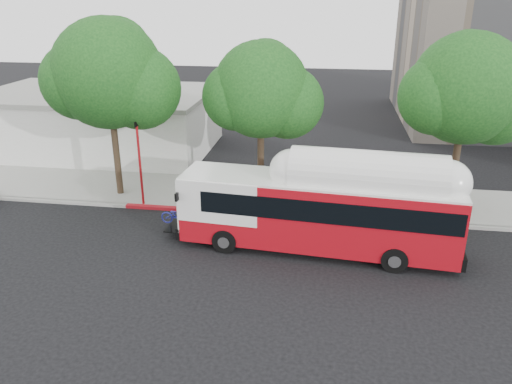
% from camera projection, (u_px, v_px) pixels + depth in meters
% --- Properties ---
extents(ground, '(120.00, 120.00, 0.00)m').
position_uv_depth(ground, '(264.00, 252.00, 22.20)').
color(ground, black).
rests_on(ground, ground).
extents(sidewalk, '(60.00, 5.00, 0.15)m').
position_uv_depth(sidewalk, '(279.00, 196.00, 28.15)').
color(sidewalk, gray).
rests_on(sidewalk, ground).
extents(curb_strip, '(60.00, 0.30, 0.15)m').
position_uv_depth(curb_strip, '(274.00, 215.00, 25.76)').
color(curb_strip, gray).
rests_on(curb_strip, ground).
extents(red_curb_segment, '(10.00, 0.32, 0.16)m').
position_uv_depth(red_curb_segment, '(217.00, 211.00, 26.17)').
color(red_curb_segment, maroon).
rests_on(red_curb_segment, ground).
extents(street_tree_left, '(6.67, 5.80, 9.74)m').
position_uv_depth(street_tree_left, '(117.00, 78.00, 26.04)').
color(street_tree_left, '#2D2116').
rests_on(street_tree_left, ground).
extents(street_tree_mid, '(5.75, 5.00, 8.62)m').
position_uv_depth(street_tree_mid, '(269.00, 94.00, 25.67)').
color(street_tree_mid, '#2D2116').
rests_on(street_tree_mid, ground).
extents(street_tree_right, '(6.21, 5.40, 9.18)m').
position_uv_depth(street_tree_right, '(475.00, 93.00, 23.98)').
color(street_tree_right, '#2D2116').
rests_on(street_tree_right, ground).
extents(low_commercial_bldg, '(16.20, 10.20, 4.25)m').
position_uv_depth(low_commercial_bldg, '(99.00, 120.00, 36.20)').
color(low_commercial_bldg, silver).
rests_on(low_commercial_bldg, ground).
extents(transit_bus, '(13.04, 3.62, 3.81)m').
position_uv_depth(transit_bus, '(319.00, 213.00, 21.77)').
color(transit_bus, '#A60B15').
rests_on(transit_bus, ground).
extents(signal_pole, '(0.13, 0.44, 4.68)m').
position_uv_depth(signal_pole, '(140.00, 164.00, 26.12)').
color(signal_pole, '#AB1218').
rests_on(signal_pole, ground).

